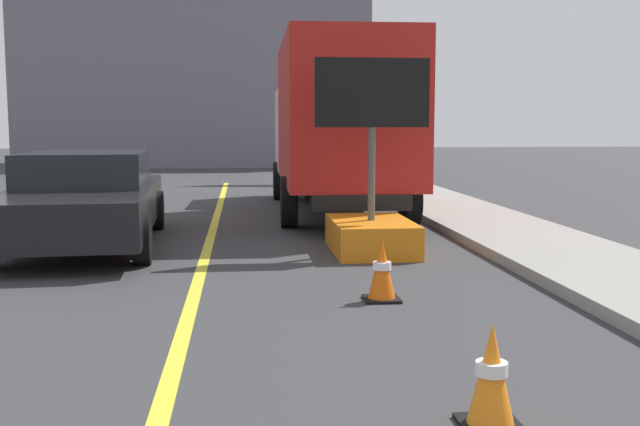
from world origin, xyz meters
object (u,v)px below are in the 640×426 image
(pickup_car, at_px, (85,199))
(highway_guide_sign, at_px, (360,73))
(traffic_cone_near_sign, at_px, (491,377))
(traffic_cone_mid_lane, at_px, (382,271))
(box_truck, at_px, (337,123))
(arrow_board_trailer, at_px, (371,218))

(pickup_car, bearing_deg, highway_guide_sign, 64.33)
(pickup_car, xyz_separation_m, traffic_cone_near_sign, (3.78, -7.23, -0.39))
(pickup_car, distance_m, traffic_cone_mid_lane, 5.46)
(box_truck, distance_m, traffic_cone_near_sign, 11.07)
(arrow_board_trailer, xyz_separation_m, traffic_cone_near_sign, (-0.35, -6.23, -0.17))
(highway_guide_sign, bearing_deg, arrow_board_trailer, -98.09)
(arrow_board_trailer, relative_size, traffic_cone_mid_lane, 4.27)
(highway_guide_sign, height_order, traffic_cone_near_sign, highway_guide_sign)
(highway_guide_sign, relative_size, traffic_cone_near_sign, 7.88)
(traffic_cone_near_sign, bearing_deg, box_truck, 87.66)
(arrow_board_trailer, distance_m, traffic_cone_near_sign, 6.24)
(box_truck, bearing_deg, highway_guide_sign, 78.35)
(highway_guide_sign, relative_size, traffic_cone_mid_lane, 7.91)
(arrow_board_trailer, xyz_separation_m, traffic_cone_mid_lane, (-0.39, -2.96, -0.17))
(arrow_board_trailer, distance_m, highway_guide_sign, 14.06)
(arrow_board_trailer, height_order, box_truck, box_truck)
(box_truck, relative_size, traffic_cone_mid_lane, 12.35)
(pickup_car, bearing_deg, traffic_cone_mid_lane, -46.68)
(arrow_board_trailer, height_order, pickup_car, arrow_board_trailer)
(highway_guide_sign, bearing_deg, traffic_cone_near_sign, -96.56)
(box_truck, bearing_deg, pickup_car, -138.65)
(box_truck, relative_size, pickup_car, 1.50)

